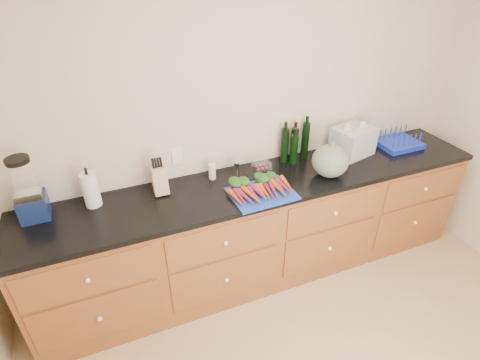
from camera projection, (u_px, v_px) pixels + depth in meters
name	position (u px, v px, depth m)	size (l,w,h in m)	color
wall_back	(249.00, 121.00, 2.92)	(4.10, 0.05, 2.60)	beige
cabinets	(264.00, 230.00, 3.11)	(3.60, 0.64, 0.90)	brown
countertop	(266.00, 182.00, 2.87)	(3.64, 0.62, 0.04)	black
cutting_board	(262.00, 193.00, 2.69)	(0.45, 0.34, 0.01)	#1841AD
carrots	(260.00, 187.00, 2.70)	(0.45, 0.31, 0.06)	#D34518
squash	(330.00, 161.00, 2.85)	(0.28, 0.28, 0.25)	#586756
blender_appliance	(29.00, 193.00, 2.37)	(0.17, 0.17, 0.44)	#101F4C
paper_towel	(91.00, 190.00, 2.52)	(0.11, 0.11, 0.25)	white
knife_block	(160.00, 180.00, 2.66)	(0.10, 0.10, 0.20)	tan
grinder_salt	(212.00, 171.00, 2.85)	(0.05, 0.05, 0.12)	silver
grinder_pepper	(212.00, 172.00, 2.85)	(0.05, 0.05, 0.12)	black
canister_chrome	(237.00, 168.00, 2.92)	(0.04, 0.04, 0.10)	silver
tomato_box	(261.00, 165.00, 2.99)	(0.13, 0.11, 0.06)	white
bottles	(295.00, 144.00, 3.06)	(0.26, 0.13, 0.31)	black
grocery_bag	(353.00, 141.00, 3.16)	(0.32, 0.26, 0.24)	silver
dish_rack	(399.00, 142.00, 3.33)	(0.36, 0.29, 0.14)	#142DB7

